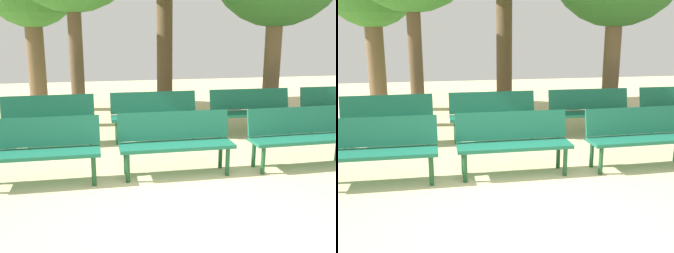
# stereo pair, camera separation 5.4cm
# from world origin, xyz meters

# --- Properties ---
(ground_plane) EXTENTS (24.07, 24.07, 0.00)m
(ground_plane) POSITION_xyz_m (0.00, 0.00, 0.00)
(ground_plane) COLOR beige
(bench_r0_c1) EXTENTS (1.60, 0.49, 0.87)m
(bench_r0_c1) POSITION_xyz_m (-1.85, 1.56, 0.50)
(bench_r0_c1) COLOR #19664C
(bench_r0_c1) RESTS_ON ground_plane
(bench_r0_c2) EXTENTS (1.60, 0.49, 0.87)m
(bench_r0_c2) POSITION_xyz_m (-0.00, 1.58, 0.50)
(bench_r0_c2) COLOR #19664C
(bench_r0_c2) RESTS_ON ground_plane
(bench_r0_c3) EXTENTS (1.61, 0.51, 0.87)m
(bench_r0_c3) POSITION_xyz_m (1.90, 1.54, 0.50)
(bench_r0_c3) COLOR #19664C
(bench_r0_c3) RESTS_ON ground_plane
(bench_r1_c1) EXTENTS (1.61, 0.51, 0.87)m
(bench_r1_c1) POSITION_xyz_m (-1.90, 3.38, 0.50)
(bench_r1_c1) COLOR #19664C
(bench_r1_c1) RESTS_ON ground_plane
(bench_r1_c2) EXTENTS (1.61, 0.51, 0.87)m
(bench_r1_c2) POSITION_xyz_m (-0.01, 3.42, 0.50)
(bench_r1_c2) COLOR #19664C
(bench_r1_c2) RESTS_ON ground_plane
(bench_r1_c3) EXTENTS (1.61, 0.51, 0.87)m
(bench_r1_c3) POSITION_xyz_m (1.90, 3.41, 0.50)
(bench_r1_c3) COLOR #19664C
(bench_r1_c3) RESTS_ON ground_plane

